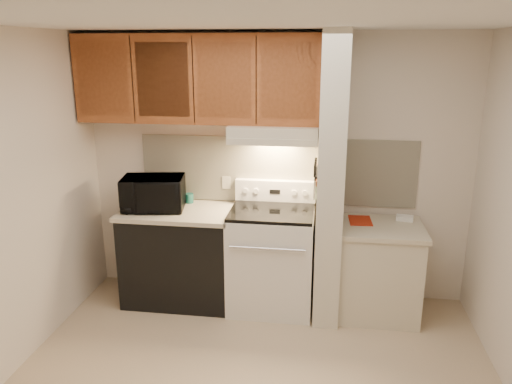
# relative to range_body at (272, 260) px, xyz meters

# --- Properties ---
(floor) EXTENTS (3.60, 3.60, 0.00)m
(floor) POSITION_rel_range_body_xyz_m (0.00, -1.16, -0.46)
(floor) COLOR tan
(floor) RESTS_ON ground
(ceiling) EXTENTS (3.60, 3.60, 0.00)m
(ceiling) POSITION_rel_range_body_xyz_m (0.00, -1.16, 2.04)
(ceiling) COLOR white
(ceiling) RESTS_ON wall_back
(wall_back) EXTENTS (3.60, 2.50, 0.02)m
(wall_back) POSITION_rel_range_body_xyz_m (0.00, 0.34, 0.79)
(wall_back) COLOR beige
(wall_back) RESTS_ON floor
(wall_left) EXTENTS (0.02, 3.00, 2.50)m
(wall_left) POSITION_rel_range_body_xyz_m (-1.80, -1.16, 0.79)
(wall_left) COLOR beige
(wall_left) RESTS_ON floor
(backsplash) EXTENTS (2.60, 0.02, 0.63)m
(backsplash) POSITION_rel_range_body_xyz_m (0.00, 0.33, 0.78)
(backsplash) COLOR #F9EFCE
(backsplash) RESTS_ON wall_back
(range_body) EXTENTS (0.76, 0.65, 0.92)m
(range_body) POSITION_rel_range_body_xyz_m (0.00, 0.00, 0.00)
(range_body) COLOR silver
(range_body) RESTS_ON floor
(oven_window) EXTENTS (0.50, 0.01, 0.30)m
(oven_window) POSITION_rel_range_body_xyz_m (0.00, -0.32, 0.04)
(oven_window) COLOR black
(oven_window) RESTS_ON range_body
(oven_handle) EXTENTS (0.65, 0.02, 0.02)m
(oven_handle) POSITION_rel_range_body_xyz_m (0.00, -0.35, 0.26)
(oven_handle) COLOR silver
(oven_handle) RESTS_ON range_body
(cooktop) EXTENTS (0.74, 0.64, 0.03)m
(cooktop) POSITION_rel_range_body_xyz_m (0.00, 0.00, 0.48)
(cooktop) COLOR black
(cooktop) RESTS_ON range_body
(range_backguard) EXTENTS (0.76, 0.08, 0.20)m
(range_backguard) POSITION_rel_range_body_xyz_m (0.00, 0.28, 0.59)
(range_backguard) COLOR silver
(range_backguard) RESTS_ON range_body
(range_display) EXTENTS (0.10, 0.01, 0.04)m
(range_display) POSITION_rel_range_body_xyz_m (0.00, 0.24, 0.59)
(range_display) COLOR black
(range_display) RESTS_ON range_backguard
(range_knob_left_outer) EXTENTS (0.05, 0.02, 0.05)m
(range_knob_left_outer) POSITION_rel_range_body_xyz_m (-0.28, 0.24, 0.59)
(range_knob_left_outer) COLOR silver
(range_knob_left_outer) RESTS_ON range_backguard
(range_knob_left_inner) EXTENTS (0.05, 0.02, 0.05)m
(range_knob_left_inner) POSITION_rel_range_body_xyz_m (-0.18, 0.24, 0.59)
(range_knob_left_inner) COLOR silver
(range_knob_left_inner) RESTS_ON range_backguard
(range_knob_right_inner) EXTENTS (0.05, 0.02, 0.05)m
(range_knob_right_inner) POSITION_rel_range_body_xyz_m (0.18, 0.24, 0.59)
(range_knob_right_inner) COLOR silver
(range_knob_right_inner) RESTS_ON range_backguard
(range_knob_right_outer) EXTENTS (0.05, 0.02, 0.05)m
(range_knob_right_outer) POSITION_rel_range_body_xyz_m (0.28, 0.24, 0.59)
(range_knob_right_outer) COLOR silver
(range_knob_right_outer) RESTS_ON range_backguard
(dishwasher_front) EXTENTS (1.00, 0.63, 0.87)m
(dishwasher_front) POSITION_rel_range_body_xyz_m (-0.88, 0.01, -0.03)
(dishwasher_front) COLOR black
(dishwasher_front) RESTS_ON floor
(left_countertop) EXTENTS (1.04, 0.67, 0.04)m
(left_countertop) POSITION_rel_range_body_xyz_m (-0.88, 0.01, 0.43)
(left_countertop) COLOR beige
(left_countertop) RESTS_ON dishwasher_front
(spoon_rest) EXTENTS (0.21, 0.10, 0.01)m
(spoon_rest) POSITION_rel_range_body_xyz_m (-1.00, 0.19, 0.46)
(spoon_rest) COLOR black
(spoon_rest) RESTS_ON left_countertop
(teal_jar) EXTENTS (0.11, 0.11, 0.09)m
(teal_jar) POSITION_rel_range_body_xyz_m (-0.83, 0.23, 0.50)
(teal_jar) COLOR #1A5D50
(teal_jar) RESTS_ON left_countertop
(outlet) EXTENTS (0.08, 0.01, 0.12)m
(outlet) POSITION_rel_range_body_xyz_m (-0.48, 0.32, 0.64)
(outlet) COLOR beige
(outlet) RESTS_ON backsplash
(microwave) EXTENTS (0.61, 0.46, 0.31)m
(microwave) POSITION_rel_range_body_xyz_m (-1.10, -0.01, 0.60)
(microwave) COLOR black
(microwave) RESTS_ON left_countertop
(partition_pillar) EXTENTS (0.22, 0.70, 2.50)m
(partition_pillar) POSITION_rel_range_body_xyz_m (0.51, -0.01, 0.79)
(partition_pillar) COLOR beige
(partition_pillar) RESTS_ON floor
(pillar_trim) EXTENTS (0.01, 0.70, 0.04)m
(pillar_trim) POSITION_rel_range_body_xyz_m (0.39, -0.01, 0.84)
(pillar_trim) COLOR #964D26
(pillar_trim) RESTS_ON partition_pillar
(knife_strip) EXTENTS (0.02, 0.42, 0.04)m
(knife_strip) POSITION_rel_range_body_xyz_m (0.39, -0.06, 0.86)
(knife_strip) COLOR black
(knife_strip) RESTS_ON partition_pillar
(knife_blade_a) EXTENTS (0.01, 0.03, 0.16)m
(knife_blade_a) POSITION_rel_range_body_xyz_m (0.38, -0.22, 0.76)
(knife_blade_a) COLOR silver
(knife_blade_a) RESTS_ON knife_strip
(knife_handle_a) EXTENTS (0.02, 0.02, 0.10)m
(knife_handle_a) POSITION_rel_range_body_xyz_m (0.38, -0.20, 0.91)
(knife_handle_a) COLOR black
(knife_handle_a) RESTS_ON knife_strip
(knife_blade_b) EXTENTS (0.01, 0.04, 0.18)m
(knife_blade_b) POSITION_rel_range_body_xyz_m (0.38, -0.14, 0.75)
(knife_blade_b) COLOR silver
(knife_blade_b) RESTS_ON knife_strip
(knife_handle_b) EXTENTS (0.02, 0.02, 0.10)m
(knife_handle_b) POSITION_rel_range_body_xyz_m (0.38, -0.15, 0.91)
(knife_handle_b) COLOR black
(knife_handle_b) RESTS_ON knife_strip
(knife_blade_c) EXTENTS (0.01, 0.04, 0.20)m
(knife_blade_c) POSITION_rel_range_body_xyz_m (0.38, -0.07, 0.74)
(knife_blade_c) COLOR silver
(knife_blade_c) RESTS_ON knife_strip
(knife_handle_c) EXTENTS (0.02, 0.02, 0.10)m
(knife_handle_c) POSITION_rel_range_body_xyz_m (0.38, -0.07, 0.91)
(knife_handle_c) COLOR black
(knife_handle_c) RESTS_ON knife_strip
(knife_blade_d) EXTENTS (0.01, 0.04, 0.16)m
(knife_blade_d) POSITION_rel_range_body_xyz_m (0.38, 0.02, 0.76)
(knife_blade_d) COLOR silver
(knife_blade_d) RESTS_ON knife_strip
(knife_handle_d) EXTENTS (0.02, 0.02, 0.10)m
(knife_handle_d) POSITION_rel_range_body_xyz_m (0.38, 0.03, 0.91)
(knife_handle_d) COLOR black
(knife_handle_d) RESTS_ON knife_strip
(knife_blade_e) EXTENTS (0.01, 0.04, 0.18)m
(knife_blade_e) POSITION_rel_range_body_xyz_m (0.38, 0.11, 0.75)
(knife_blade_e) COLOR silver
(knife_blade_e) RESTS_ON knife_strip
(knife_handle_e) EXTENTS (0.02, 0.02, 0.10)m
(knife_handle_e) POSITION_rel_range_body_xyz_m (0.38, 0.10, 0.91)
(knife_handle_e) COLOR black
(knife_handle_e) RESTS_ON knife_strip
(oven_mitt) EXTENTS (0.03, 0.10, 0.24)m
(oven_mitt) POSITION_rel_range_body_xyz_m (0.38, 0.17, 0.69)
(oven_mitt) COLOR gray
(oven_mitt) RESTS_ON partition_pillar
(right_cab_base) EXTENTS (0.70, 0.60, 0.81)m
(right_cab_base) POSITION_rel_range_body_xyz_m (0.97, -0.01, -0.06)
(right_cab_base) COLOR beige
(right_cab_base) RESTS_ON floor
(right_countertop) EXTENTS (0.74, 0.64, 0.04)m
(right_countertop) POSITION_rel_range_body_xyz_m (0.97, -0.01, 0.37)
(right_countertop) COLOR beige
(right_countertop) RESTS_ON right_cab_base
(red_folder) EXTENTS (0.21, 0.28, 0.01)m
(red_folder) POSITION_rel_range_body_xyz_m (0.79, 0.09, 0.39)
(red_folder) COLOR #A2230E
(red_folder) RESTS_ON right_countertop
(white_box) EXTENTS (0.16, 0.12, 0.04)m
(white_box) POSITION_rel_range_body_xyz_m (1.19, 0.17, 0.41)
(white_box) COLOR white
(white_box) RESTS_ON right_countertop
(range_hood) EXTENTS (0.78, 0.44, 0.15)m
(range_hood) POSITION_rel_range_body_xyz_m (0.00, 0.12, 1.17)
(range_hood) COLOR beige
(range_hood) RESTS_ON upper_cabinets
(hood_lip) EXTENTS (0.78, 0.04, 0.06)m
(hood_lip) POSITION_rel_range_body_xyz_m (0.00, -0.08, 1.12)
(hood_lip) COLOR beige
(hood_lip) RESTS_ON range_hood
(upper_cabinets) EXTENTS (2.18, 0.33, 0.77)m
(upper_cabinets) POSITION_rel_range_body_xyz_m (-0.69, 0.17, 1.62)
(upper_cabinets) COLOR #964D26
(upper_cabinets) RESTS_ON wall_back
(cab_door_a) EXTENTS (0.46, 0.01, 0.63)m
(cab_door_a) POSITION_rel_range_body_xyz_m (-1.51, 0.01, 1.62)
(cab_door_a) COLOR #964D26
(cab_door_a) RESTS_ON upper_cabinets
(cab_gap_a) EXTENTS (0.01, 0.01, 0.73)m
(cab_gap_a) POSITION_rel_range_body_xyz_m (-1.23, 0.01, 1.62)
(cab_gap_a) COLOR black
(cab_gap_a) RESTS_ON upper_cabinets
(cab_door_b) EXTENTS (0.46, 0.01, 0.63)m
(cab_door_b) POSITION_rel_range_body_xyz_m (-0.96, 0.01, 1.62)
(cab_door_b) COLOR #964D26
(cab_door_b) RESTS_ON upper_cabinets
(cab_gap_b) EXTENTS (0.01, 0.01, 0.73)m
(cab_gap_b) POSITION_rel_range_body_xyz_m (-0.69, 0.01, 1.62)
(cab_gap_b) COLOR black
(cab_gap_b) RESTS_ON upper_cabinets
(cab_door_c) EXTENTS (0.46, 0.01, 0.63)m
(cab_door_c) POSITION_rel_range_body_xyz_m (-0.42, 0.01, 1.62)
(cab_door_c) COLOR #964D26
(cab_door_c) RESTS_ON upper_cabinets
(cab_gap_c) EXTENTS (0.01, 0.01, 0.73)m
(cab_gap_c) POSITION_rel_range_body_xyz_m (-0.14, 0.01, 1.62)
(cab_gap_c) COLOR black
(cab_gap_c) RESTS_ON upper_cabinets
(cab_door_d) EXTENTS (0.46, 0.01, 0.63)m
(cab_door_d) POSITION_rel_range_body_xyz_m (0.13, 0.01, 1.62)
(cab_door_d) COLOR #964D26
(cab_door_d) RESTS_ON upper_cabinets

